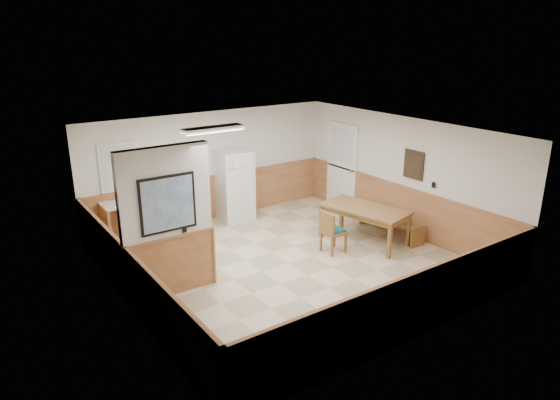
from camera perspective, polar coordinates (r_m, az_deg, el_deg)
ground at (r=9.49m, az=0.95°, el=-7.25°), size 6.00×6.00×0.00m
ceiling at (r=8.71m, az=1.04°, el=7.74°), size 6.00×6.00×0.02m
back_wall at (r=11.49m, az=-7.80°, el=3.83°), size 6.00×0.02×2.50m
right_wall at (r=10.97m, az=13.83°, el=2.76°), size 0.02×6.00×2.50m
left_wall at (r=7.77m, az=-17.33°, el=-4.10°), size 0.02×6.00×2.50m
wainscot_back at (r=11.68m, az=-7.60°, el=0.25°), size 6.00×0.04×1.00m
wainscot_right at (r=11.18m, az=13.47°, el=-0.95°), size 0.04×6.00×1.00m
wainscot_left at (r=8.08m, az=-16.68°, el=-8.99°), size 0.04×6.00×1.00m
partition_wall at (r=8.17m, az=-12.76°, el=-2.71°), size 1.50×0.20×2.50m
kitchen_counter at (r=10.97m, az=-12.46°, el=-1.47°), size 2.20×0.61×1.00m
exterior_door at (r=12.29m, az=7.06°, el=3.87°), size 0.07×1.02×2.15m
kitchen_window at (r=10.64m, az=-17.91°, el=3.59°), size 0.80×0.04×1.00m
wall_painting at (r=10.69m, az=15.02°, el=3.92°), size 0.04×0.50×0.60m
fluorescent_fixture at (r=9.40m, az=-7.67°, el=8.04°), size 1.20×0.30×0.09m
refrigerator at (r=11.46m, az=-5.22°, el=1.65°), size 0.77×0.75×1.64m
dining_table at (r=10.35m, az=9.65°, el=-1.34°), size 1.26×1.91×0.75m
dining_bench at (r=10.95m, az=12.52°, el=-2.15°), size 0.46×1.69×0.45m
dining_chair at (r=9.80m, az=5.79°, el=-3.33°), size 0.56×0.41×0.85m
fire_extinguisher at (r=10.96m, az=-10.41°, el=2.26°), size 0.15×0.15×0.49m
soap_bottle at (r=10.51m, az=-17.15°, el=0.42°), size 0.09×0.09×0.22m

